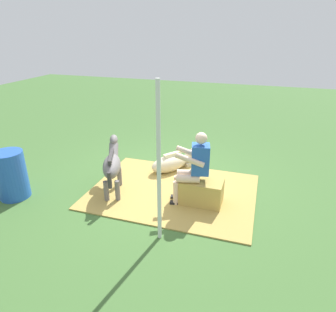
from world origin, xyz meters
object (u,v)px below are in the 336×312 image
object	(u,v)px
person_seated	(193,166)
water_barrel	(11,175)
tent_pole_left	(159,167)
pony_standing	(112,164)
hay_bale	(202,192)
pony_lying	(173,162)

from	to	relation	value
person_seated	water_barrel	bearing A→B (deg)	14.10
water_barrel	tent_pole_left	distance (m)	3.08
pony_standing	water_barrel	bearing A→B (deg)	24.22
hay_bale	tent_pole_left	world-z (taller)	tent_pole_left
pony_lying	water_barrel	size ratio (longest dim) A/B	1.37
water_barrel	pony_standing	bearing A→B (deg)	-155.78
person_seated	water_barrel	size ratio (longest dim) A/B	1.50
pony_lying	person_seated	bearing A→B (deg)	121.60
hay_bale	person_seated	world-z (taller)	person_seated
hay_bale	water_barrel	size ratio (longest dim) A/B	0.82
person_seated	tent_pole_left	size ratio (longest dim) A/B	0.57
person_seated	pony_standing	world-z (taller)	person_seated
person_seated	water_barrel	world-z (taller)	person_seated
hay_bale	person_seated	xyz separation A→B (m)	(0.16, 0.03, 0.51)
pony_lying	pony_standing	bearing A→B (deg)	56.40
hay_bale	water_barrel	distance (m)	3.48
tent_pole_left	pony_standing	bearing A→B (deg)	-38.82
hay_bale	pony_standing	world-z (taller)	pony_standing
tent_pole_left	pony_lying	bearing A→B (deg)	-77.96
person_seated	tent_pole_left	xyz separation A→B (m)	(0.24, 1.10, 0.45)
hay_bale	pony_lying	xyz separation A→B (m)	(0.88, -1.15, -0.04)
pony_standing	water_barrel	world-z (taller)	pony_standing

